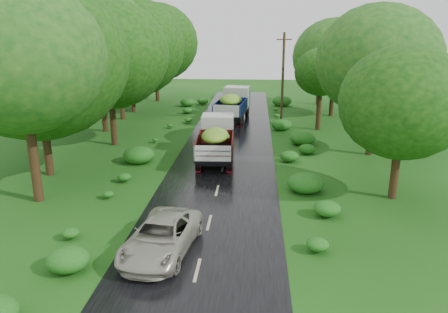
# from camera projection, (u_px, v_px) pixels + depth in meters

# --- Properties ---
(ground) EXTENTS (120.00, 120.00, 0.00)m
(ground) POSITION_uv_depth(u_px,v_px,m) (197.00, 270.00, 15.74)
(ground) COLOR #15420E
(ground) RESTS_ON ground
(road) EXTENTS (6.50, 80.00, 0.02)m
(road) POSITION_uv_depth(u_px,v_px,m) (211.00, 213.00, 20.52)
(road) COLOR black
(road) RESTS_ON ground
(road_lines) EXTENTS (0.12, 69.60, 0.00)m
(road_lines) POSITION_uv_depth(u_px,v_px,m) (213.00, 205.00, 21.47)
(road_lines) COLOR #BFB78C
(road_lines) RESTS_ON road
(truck_near) EXTENTS (2.41, 6.33, 2.63)m
(truck_near) POSITION_uv_depth(u_px,v_px,m) (216.00, 138.00, 28.50)
(truck_near) COLOR black
(truck_near) RESTS_ON ground
(truck_far) EXTENTS (3.19, 7.04, 2.86)m
(truck_far) POSITION_uv_depth(u_px,v_px,m) (234.00, 103.00, 40.81)
(truck_far) COLOR black
(truck_far) RESTS_ON ground
(car) EXTENTS (2.85, 5.10, 1.35)m
(car) POSITION_uv_depth(u_px,v_px,m) (161.00, 237.00, 16.77)
(car) COLOR #A8A795
(car) RESTS_ON road
(utility_pole) EXTENTS (1.33, 0.64, 8.02)m
(utility_pole) POSITION_uv_depth(u_px,v_px,m) (283.00, 79.00, 37.77)
(utility_pole) COLOR #382616
(utility_pole) RESTS_ON ground
(trees_left) EXTENTS (6.53, 35.26, 9.32)m
(trees_left) POSITION_uv_depth(u_px,v_px,m) (110.00, 50.00, 35.21)
(trees_left) COLOR black
(trees_left) RESTS_ON ground
(trees_right) EXTENTS (6.03, 31.85, 8.15)m
(trees_right) POSITION_uv_depth(u_px,v_px,m) (347.00, 64.00, 34.67)
(trees_right) COLOR black
(trees_right) RESTS_ON ground
(shrubs) EXTENTS (11.90, 44.00, 0.70)m
(shrubs) POSITION_uv_depth(u_px,v_px,m) (225.00, 153.00, 29.02)
(shrubs) COLOR #1C5714
(shrubs) RESTS_ON ground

